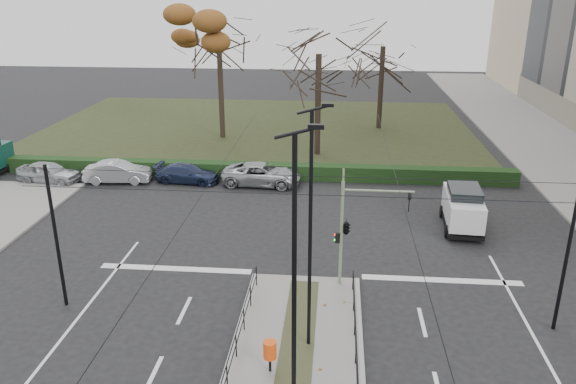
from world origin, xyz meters
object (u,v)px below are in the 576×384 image
(traffic_light, at_px, (348,226))
(parked_car_second, at_px, (118,172))
(streetlamp_median_far, at_px, (311,231))
(parked_car_fourth, at_px, (262,174))
(litter_bin, at_px, (270,350))
(bare_tree_center, at_px, (383,53))
(white_van, at_px, (463,207))
(rust_tree, at_px, (218,22))
(bare_tree_near, at_px, (319,62))
(parked_car_first, at_px, (48,172))
(streetlamp_median_near, at_px, (295,290))
(parked_car_third, at_px, (187,173))

(traffic_light, relative_size, parked_car_second, 1.09)
(streetlamp_median_far, bearing_deg, parked_car_fourth, 103.11)
(litter_bin, bearing_deg, bare_tree_center, 80.61)
(streetlamp_median_far, height_order, white_van, streetlamp_median_far)
(rust_tree, distance_m, bare_tree_near, 9.56)
(streetlamp_median_far, bearing_deg, bare_tree_center, 82.21)
(parked_car_second, height_order, bare_tree_center, bare_tree_center)
(white_van, distance_m, rust_tree, 25.27)
(parked_car_fourth, height_order, bare_tree_near, bare_tree_near)
(litter_bin, distance_m, parked_car_first, 24.59)
(parked_car_fourth, height_order, rust_tree, rust_tree)
(streetlamp_median_far, xyz_separation_m, bare_tree_near, (-0.69, 24.33, 2.44))
(parked_car_fourth, relative_size, rust_tree, 0.41)
(traffic_light, distance_m, parked_car_second, 19.41)
(traffic_light, distance_m, rust_tree, 27.04)
(parked_car_second, xyz_separation_m, white_van, (21.03, -5.53, 0.49))
(litter_bin, relative_size, streetlamp_median_near, 0.13)
(bare_tree_center, relative_size, bare_tree_near, 0.96)
(streetlamp_median_far, xyz_separation_m, rust_tree, (-8.87, 28.62, 4.89))
(parked_car_first, relative_size, bare_tree_near, 0.42)
(white_van, xyz_separation_m, rust_tree, (-16.42, 17.34, 8.27))
(streetlamp_median_near, height_order, parked_car_third, streetlamp_median_near)
(litter_bin, height_order, parked_car_second, parked_car_second)
(white_van, bearing_deg, traffic_light, -132.29)
(streetlamp_median_near, distance_m, streetlamp_median_far, 4.19)
(streetlamp_median_far, bearing_deg, traffic_light, 73.17)
(streetlamp_median_far, xyz_separation_m, parked_car_third, (-8.94, 17.23, -3.97))
(streetlamp_median_near, relative_size, parked_car_second, 2.11)
(streetlamp_median_far, height_order, rust_tree, rust_tree)
(streetlamp_median_far, height_order, parked_car_fourth, streetlamp_median_far)
(traffic_light, xyz_separation_m, rust_tree, (-10.22, 24.15, 6.61))
(traffic_light, height_order, bare_tree_near, bare_tree_near)
(rust_tree, relative_size, bare_tree_near, 1.24)
(streetlamp_median_near, height_order, parked_car_first, streetlamp_median_near)
(parked_car_third, relative_size, bare_tree_center, 0.44)
(litter_bin, distance_m, white_van, 15.61)
(parked_car_fourth, xyz_separation_m, rust_tree, (-4.86, 11.43, 8.76))
(rust_tree, bearing_deg, parked_car_third, -90.40)
(litter_bin, height_order, parked_car_first, parked_car_first)
(parked_car_fourth, relative_size, white_van, 1.18)
(parked_car_fourth, bearing_deg, traffic_light, -154.53)
(parked_car_third, height_order, rust_tree, rust_tree)
(parked_car_third, xyz_separation_m, rust_tree, (0.08, 11.39, 8.86))
(streetlamp_median_near, height_order, bare_tree_center, bare_tree_center)
(parked_car_first, bearing_deg, bare_tree_near, -58.25)
(bare_tree_near, bearing_deg, bare_tree_center, 59.24)
(parked_car_fourth, bearing_deg, parked_car_third, 92.15)
(white_van, bearing_deg, streetlamp_median_far, -123.79)
(bare_tree_center, bearing_deg, parked_car_first, -143.36)
(traffic_light, relative_size, rust_tree, 0.38)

